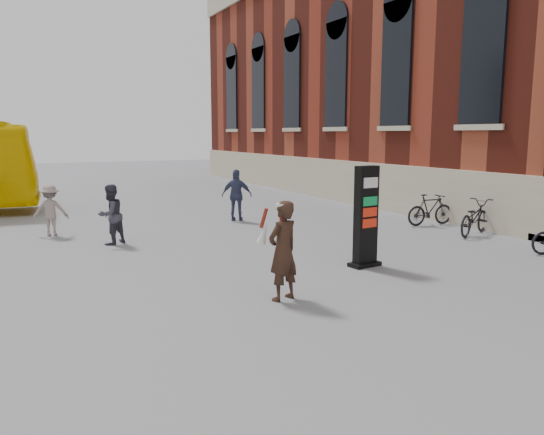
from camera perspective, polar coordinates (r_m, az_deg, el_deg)
name	(u,v)px	position (r m, az deg, el deg)	size (l,w,h in m)	color
ground	(253,308)	(9.23, -2.06, -9.70)	(100.00, 100.00, 0.00)	#9E9EA3
info_pylon	(366,217)	(11.96, 10.06, 0.08)	(0.76, 0.45, 2.26)	black
woman	(283,249)	(9.42, 1.14, -3.46)	(0.82, 0.78, 1.80)	black
pedestrian_a	(111,215)	(14.83, -16.97, 0.30)	(0.79, 0.61, 1.62)	#383641
pedestrian_b	(51,210)	(16.73, -22.72, 0.73)	(0.97, 0.56, 1.50)	gray
pedestrian_c	(237,195)	(18.09, -3.80, 2.40)	(1.03, 0.43, 1.76)	#3A4465
bike_6	(474,217)	(16.70, 20.91, 0.01)	(0.69, 1.97, 1.03)	black
bike_7	(430,210)	(17.96, 16.65, 0.82)	(0.48, 1.71, 1.03)	black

